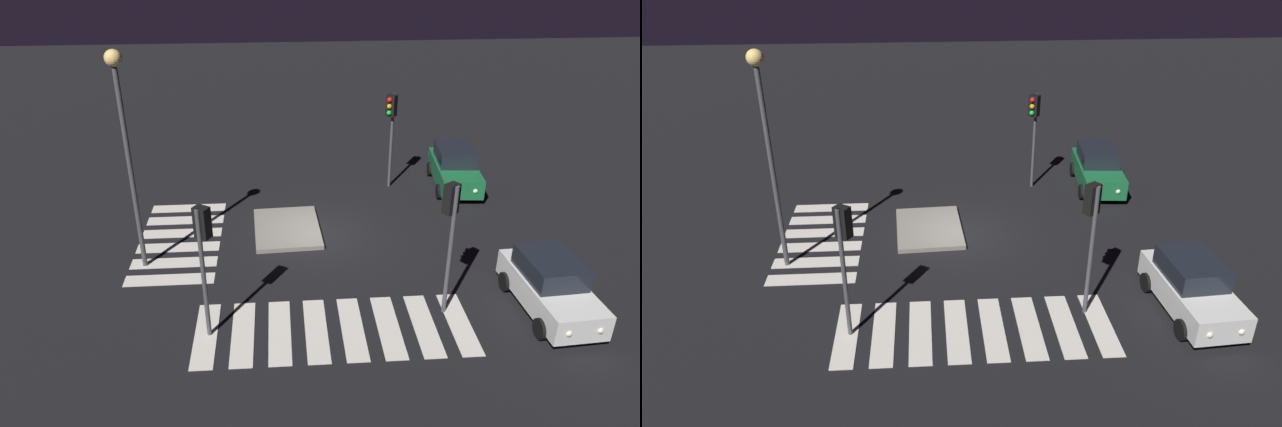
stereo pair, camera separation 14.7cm
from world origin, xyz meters
TOP-DOWN VIEW (x-y plane):
  - ground_plane at (0.00, 0.00)m, footprint 80.00×80.00m
  - traffic_island at (-0.52, -1.33)m, footprint 3.66×2.82m
  - car_white at (5.56, 7.12)m, footprint 4.40×2.25m
  - car_green at (-4.39, 6.74)m, footprint 4.48×2.33m
  - traffic_light_east at (5.97, -3.83)m, footprint 0.53×0.54m
  - traffic_light_north at (5.33, 3.60)m, footprint 0.53×0.54m
  - traffic_light_west at (-4.50, 3.57)m, footprint 0.53×0.54m
  - street_lamp at (1.82, -6.67)m, footprint 0.56×0.56m
  - crosswalk_near at (-0.00, -5.63)m, footprint 6.45×3.20m
  - crosswalk_side at (6.13, 0.00)m, footprint 3.20×8.75m

SIDE VIEW (x-z plane):
  - ground_plane at x=0.00m, z-range 0.00..0.00m
  - crosswalk_near at x=0.00m, z-range 0.00..0.02m
  - crosswalk_side at x=6.13m, z-range 0.00..0.02m
  - traffic_island at x=-0.52m, z-range 0.00..0.18m
  - car_white at x=5.56m, z-range -0.02..1.85m
  - car_green at x=-4.39m, z-range -0.02..1.88m
  - traffic_light_east at x=5.97m, z-range 1.13..5.50m
  - traffic_light_west at x=-4.50m, z-range 1.16..5.67m
  - traffic_light_north at x=5.33m, z-range 1.17..5.72m
  - street_lamp at x=1.82m, z-range 1.42..9.38m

